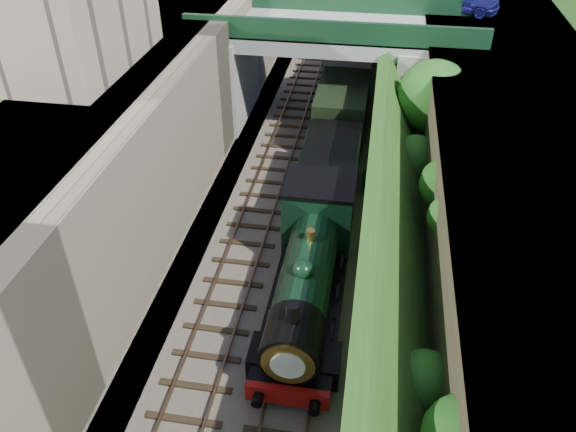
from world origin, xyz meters
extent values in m
cube|color=#473F38|center=(0.00, 20.00, 0.10)|extent=(10.00, 90.00, 0.20)
cube|color=#756B56|center=(-5.50, 20.00, 3.50)|extent=(1.00, 90.00, 7.00)
cube|color=#262628|center=(-9.00, 20.00, 3.50)|extent=(6.00, 90.00, 7.00)
cube|color=#262628|center=(9.50, 20.00, 3.12)|extent=(8.00, 90.00, 6.25)
cube|color=#1E4714|center=(5.00, 20.00, 2.70)|extent=(4.02, 90.00, 6.36)
sphere|color=#194C14|center=(5.14, 2.41, 3.14)|extent=(1.82, 1.82, 1.82)
sphere|color=#194C14|center=(4.28, 4.40, 1.74)|extent=(1.70, 1.70, 1.70)
sphere|color=#194C14|center=(5.98, 8.53, 4.50)|extent=(1.57, 1.57, 1.57)
sphere|color=#194C14|center=(6.00, 10.66, 4.53)|extent=(2.05, 2.05, 2.05)
sphere|color=#194C14|center=(5.12, 14.88, 3.09)|extent=(2.29, 2.29, 2.29)
sphere|color=#194C14|center=(3.78, 16.48, 0.92)|extent=(2.06, 2.06, 2.06)
sphere|color=#194C14|center=(5.27, 20.34, 3.34)|extent=(1.64, 1.64, 1.64)
sphere|color=#194C14|center=(4.39, 22.14, 1.91)|extent=(1.82, 1.82, 1.82)
sphere|color=#194C14|center=(5.97, 25.68, 4.47)|extent=(2.21, 2.21, 2.21)
sphere|color=#194C14|center=(6.20, 28.52, 4.85)|extent=(1.37, 1.37, 1.37)
sphere|color=#194C14|center=(4.28, 32.10, 1.73)|extent=(1.67, 1.67, 1.67)
sphere|color=#194C14|center=(5.95, 34.12, 4.44)|extent=(2.20, 2.20, 2.20)
sphere|color=#194C14|center=(5.57, 38.53, 3.83)|extent=(1.85, 1.85, 1.85)
sphere|color=#194C14|center=(3.62, 41.25, 0.66)|extent=(1.44, 1.44, 1.44)
cube|color=black|center=(-2.00, 20.00, 0.24)|extent=(2.50, 90.00, 0.07)
cube|color=brown|center=(-2.72, 20.00, 0.33)|extent=(0.08, 90.00, 0.14)
cube|color=brown|center=(-1.28, 20.00, 0.33)|extent=(0.08, 90.00, 0.14)
cube|color=black|center=(1.20, 20.00, 0.24)|extent=(2.50, 90.00, 0.07)
cube|color=brown|center=(0.48, 20.00, 0.33)|extent=(0.08, 90.00, 0.14)
cube|color=brown|center=(1.92, 20.00, 0.33)|extent=(0.08, 90.00, 0.14)
cube|color=gray|center=(0.50, 24.00, 5.70)|extent=(16.00, 6.00, 0.90)
cube|color=#163D22|center=(0.50, 21.15, 6.65)|extent=(16.00, 0.30, 1.20)
cube|color=#163D22|center=(0.50, 26.85, 6.65)|extent=(16.00, 0.30, 1.20)
cube|color=gray|center=(-5.50, 24.00, 2.85)|extent=(1.40, 6.40, 5.70)
cube|color=gray|center=(5.20, 24.00, 2.85)|extent=(2.40, 6.40, 5.70)
cube|color=gray|center=(-9.50, 14.00, 9.00)|extent=(4.00, 8.00, 4.00)
cylinder|color=black|center=(5.80, 18.05, 2.20)|extent=(0.30, 0.30, 4.40)
sphere|color=#194C14|center=(5.80, 18.05, 4.80)|extent=(3.60, 3.60, 3.60)
sphere|color=#194C14|center=(6.30, 18.85, 4.20)|extent=(2.40, 2.40, 2.40)
cube|color=black|center=(1.20, 7.03, 0.50)|extent=(2.40, 8.40, 0.60)
cube|color=black|center=(1.20, 8.03, 1.05)|extent=(2.70, 10.00, 0.35)
cube|color=maroon|center=(1.20, 2.93, 0.95)|extent=(2.70, 0.25, 0.70)
cylinder|color=black|center=(1.20, 7.23, 2.35)|extent=(1.90, 5.60, 1.90)
cylinder|color=black|center=(1.20, 3.93, 2.35)|extent=(1.96, 1.80, 1.96)
cylinder|color=white|center=(1.20, 2.95, 2.35)|extent=(1.10, 0.05, 1.10)
cylinder|color=black|center=(1.20, 3.93, 3.55)|extent=(0.44, 0.44, 0.90)
sphere|color=black|center=(1.20, 6.23, 3.35)|extent=(0.76, 0.76, 0.76)
cylinder|color=#A57F33|center=(1.20, 8.03, 3.45)|extent=(0.32, 0.32, 0.50)
cube|color=black|center=(1.20, 10.83, 2.50)|extent=(2.75, 2.40, 2.80)
cube|color=black|center=(1.20, 10.83, 3.95)|extent=(2.85, 2.50, 0.15)
cube|color=black|center=(-0.05, 4.43, 0.85)|extent=(0.60, 1.40, 0.90)
cube|color=black|center=(2.45, 4.43, 0.85)|extent=(0.60, 1.40, 0.90)
cube|color=black|center=(1.20, 15.23, 0.45)|extent=(2.30, 6.00, 0.50)
cube|color=black|center=(1.20, 15.23, 0.70)|extent=(2.60, 6.00, 0.50)
cube|color=black|center=(1.20, 15.23, 1.90)|extent=(2.70, 6.00, 2.40)
cube|color=black|center=(1.20, 15.23, 3.15)|extent=(2.50, 5.60, 0.20)
cube|color=black|center=(1.20, 27.83, 0.40)|extent=(2.30, 17.00, 0.40)
cube|color=black|center=(1.20, 27.83, 0.65)|extent=(2.50, 17.00, 0.50)
cube|color=black|center=(1.20, 27.83, 2.15)|extent=(2.80, 18.00, 2.70)
cube|color=slate|center=(1.20, 27.83, 3.65)|extent=(2.90, 18.00, 0.50)
cube|color=black|center=(1.20, 46.63, 0.40)|extent=(2.30, 17.00, 0.40)
cube|color=black|center=(1.20, 46.63, 0.65)|extent=(2.50, 17.00, 0.50)
camera|label=1|loc=(3.04, -7.97, 15.95)|focal=35.00mm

